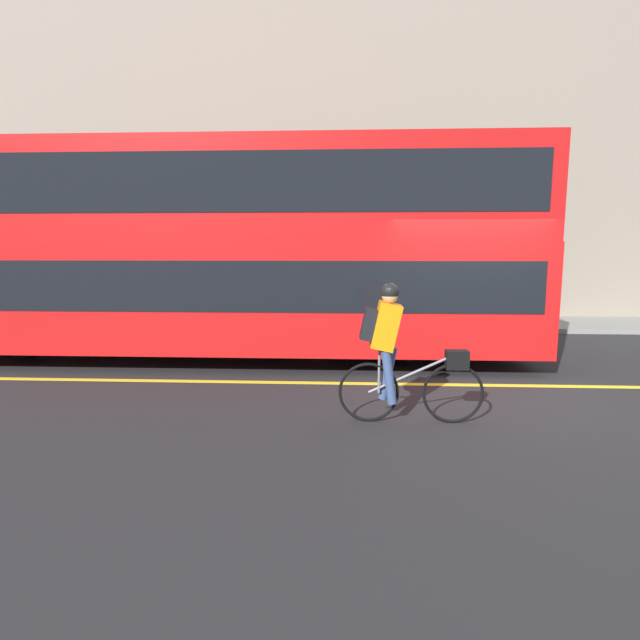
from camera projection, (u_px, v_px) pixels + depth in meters
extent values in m
plane|color=#232326|center=(479.00, 389.00, 7.36)|extent=(80.00, 80.00, 0.00)
cube|color=yellow|center=(476.00, 385.00, 7.55)|extent=(50.00, 0.14, 0.01)
cube|color=gray|center=(419.00, 323.00, 13.39)|extent=(60.00, 2.35, 0.12)
cube|color=gray|center=(417.00, 157.00, 14.05)|extent=(60.00, 0.30, 9.24)
cylinder|color=black|center=(405.00, 334.00, 9.16)|extent=(0.98, 0.30, 0.98)
cylinder|color=black|center=(24.00, 331.00, 9.52)|extent=(0.98, 0.30, 0.98)
cube|color=red|center=(210.00, 293.00, 9.23)|extent=(11.68, 2.50, 1.87)
cube|color=black|center=(209.00, 281.00, 9.20)|extent=(11.21, 2.52, 0.82)
cube|color=red|center=(207.00, 196.00, 8.98)|extent=(11.68, 2.40, 1.67)
cube|color=black|center=(207.00, 191.00, 8.97)|extent=(11.21, 2.42, 0.94)
torus|color=black|center=(453.00, 393.00, 5.88)|extent=(0.72, 0.04, 0.72)
torus|color=black|center=(369.00, 392.00, 5.93)|extent=(0.72, 0.04, 0.72)
cylinder|color=slate|center=(411.00, 374.00, 5.87)|extent=(1.01, 0.03, 0.49)
cylinder|color=slate|center=(379.00, 371.00, 5.88)|extent=(0.03, 0.03, 0.53)
cube|color=black|center=(457.00, 360.00, 5.82)|extent=(0.26, 0.16, 0.22)
cube|color=orange|center=(386.00, 326.00, 5.80)|extent=(0.37, 0.32, 0.58)
cube|color=black|center=(369.00, 324.00, 5.81)|extent=(0.21, 0.26, 0.38)
cylinder|color=#384C7A|center=(388.00, 373.00, 5.97)|extent=(0.22, 0.11, 0.65)
cylinder|color=#384C7A|center=(389.00, 377.00, 5.80)|extent=(0.20, 0.11, 0.65)
sphere|color=tan|center=(390.00, 296.00, 5.75)|extent=(0.19, 0.19, 0.19)
sphere|color=black|center=(390.00, 292.00, 5.74)|extent=(0.21, 0.21, 0.21)
cylinder|color=#515156|center=(381.00, 302.00, 13.24)|extent=(0.45, 0.45, 1.02)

